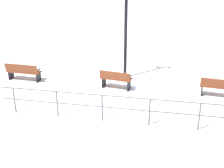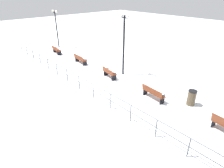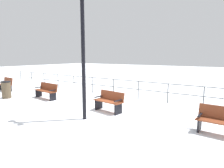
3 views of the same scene
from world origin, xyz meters
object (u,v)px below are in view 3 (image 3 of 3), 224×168
Objects in this scene: lamppost_middle at (83,39)px; trash_bin at (6,90)px; bench_third at (109,101)px; bench_second at (47,90)px; bench_nearest at (6,84)px.

lamppost_middle reaches higher than trash_bin.
bench_third is 2.97m from lamppost_middle.
bench_second is at bearing 121.92° from trash_bin.
bench_third is at bearing 100.21° from trash_bin.
lamppost_middle is (1.39, -0.20, 2.62)m from bench_third.
bench_third is (0.07, 8.94, -0.01)m from bench_nearest.
bench_nearest is at bearing -116.85° from trash_bin.
bench_nearest is 4.47m from bench_second.
bench_nearest is at bearing -82.61° from bench_third.
bench_second and bench_third have the same top height.
bench_third is (0.09, 4.47, -0.02)m from bench_second.
bench_second is 5.21m from lamppost_middle.
lamppost_middle is at bearing -0.51° from bench_third.
trash_bin is at bearing -92.01° from lamppost_middle.
lamppost_middle is at bearing 87.99° from trash_bin.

